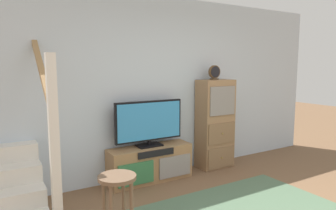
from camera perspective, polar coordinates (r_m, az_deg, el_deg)
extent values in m
cube|color=silver|center=(4.68, -1.67, 3.39)|extent=(6.40, 0.12, 2.70)
cube|color=#997047|center=(4.53, -3.37, -10.88)|extent=(1.24, 0.36, 0.51)
cube|color=#337042|center=(4.25, -5.97, -12.74)|extent=(0.52, 0.02, 0.31)
cube|color=gray|center=(4.53, 1.33, -11.42)|extent=(0.52, 0.02, 0.31)
cube|color=black|center=(4.31, -2.21, -9.04)|extent=(0.56, 0.02, 0.09)
cube|color=black|center=(4.47, -3.52, -7.55)|extent=(0.36, 0.22, 0.02)
cylinder|color=black|center=(4.46, -3.52, -7.02)|extent=(0.05, 0.05, 0.06)
cube|color=black|center=(4.39, -3.56, -2.97)|extent=(1.05, 0.05, 0.58)
cube|color=#338CCC|center=(4.37, -3.38, -3.03)|extent=(1.00, 0.01, 0.53)
cube|color=#93704C|center=(5.07, 8.77, -3.51)|extent=(0.58, 0.34, 1.45)
cube|color=brown|center=(5.06, 9.96, -9.68)|extent=(0.53, 0.02, 0.34)
sphere|color=olive|center=(5.05, 10.10, -9.73)|extent=(0.03, 0.03, 0.03)
cube|color=brown|center=(4.96, 10.07, -5.27)|extent=(0.53, 0.02, 0.34)
sphere|color=olive|center=(4.95, 10.20, -5.31)|extent=(0.03, 0.03, 0.03)
cube|color=gray|center=(4.87, 10.21, 0.77)|extent=(0.49, 0.02, 0.46)
cube|color=#4C3823|center=(4.94, 8.66, 4.83)|extent=(0.12, 0.08, 0.02)
cylinder|color=brown|center=(4.93, 8.69, 6.17)|extent=(0.21, 0.04, 0.21)
cylinder|color=black|center=(4.91, 8.88, 6.16)|extent=(0.18, 0.01, 0.18)
cube|color=silver|center=(3.17, -20.51, -7.30)|extent=(0.09, 0.09, 1.80)
cube|color=#9E7547|center=(3.71, -22.88, 7.16)|extent=(0.06, 1.33, 0.99)
cylinder|color=brown|center=(3.05, -8.32, -18.72)|extent=(0.04, 0.04, 0.68)
cylinder|color=brown|center=(2.80, -9.53, -13.25)|extent=(0.34, 0.34, 0.03)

